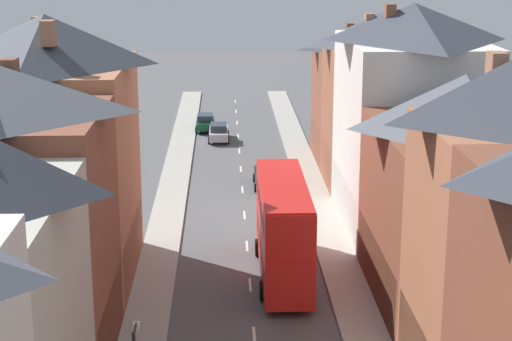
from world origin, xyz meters
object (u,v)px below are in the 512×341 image
Objects in this scene: car_near_blue at (266,176)px; car_mid_black at (205,122)px; car_parked_left_a at (219,132)px; double_decker_bus_lead at (283,228)px.

car_mid_black is at bearing 103.87° from car_near_blue.
car_near_blue is 0.98× the size of car_parked_left_a.
car_parked_left_a is (-3.60, 15.41, -0.03)m from car_near_blue.
double_decker_bus_lead is 33.35m from car_parked_left_a.
car_parked_left_a is 1.06× the size of car_mid_black.
car_mid_black is at bearing 97.42° from double_decker_bus_lead.
car_near_blue is (0.01, 17.69, -1.98)m from double_decker_bus_lead.
car_parked_left_a is (-3.59, 33.10, -2.01)m from double_decker_bus_lead.
double_decker_bus_lead is at bearing -83.81° from car_parked_left_a.
car_near_blue reaches higher than car_parked_left_a.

